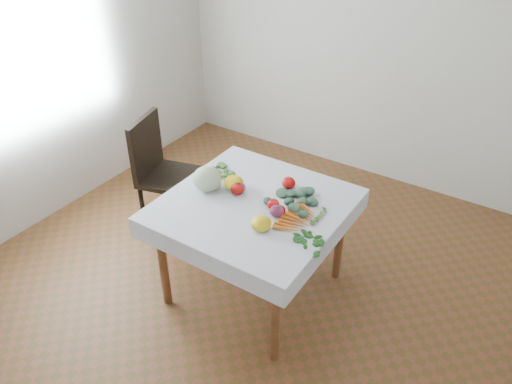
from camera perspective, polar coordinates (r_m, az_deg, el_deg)
ground at (r=3.70m, az=-0.21°, el=-10.92°), size 4.00×4.00×0.00m
back_wall at (r=4.62m, az=14.14°, el=17.00°), size 4.00×0.04×2.70m
left_wall at (r=4.28m, az=-23.97°, el=13.89°), size 0.04×4.00×2.70m
table at (r=3.28m, az=-0.23°, el=-2.75°), size 1.00×1.00×0.75m
tablecloth at (r=3.22m, az=-0.24°, el=-1.32°), size 1.12×1.12×0.01m
chair at (r=4.08m, az=-10.92°, el=2.88°), size 0.53×0.53×0.96m
cabbage at (r=3.32m, az=-5.64°, el=1.52°), size 0.20×0.20×0.17m
tomato_a at (r=3.29m, az=-2.14°, el=0.36°), size 0.10×0.10×0.08m
tomato_b at (r=3.35m, az=3.75°, el=1.04°), size 0.11×0.11×0.08m
tomato_c at (r=3.15m, az=1.98°, el=-1.41°), size 0.10×0.10×0.07m
tomato_d at (r=3.11m, az=2.78°, el=-2.08°), size 0.08×0.08×0.06m
heirloom_back at (r=3.34m, az=-2.56°, el=1.08°), size 0.16×0.16×0.09m
heirloom_front at (r=2.97m, az=0.60°, el=-3.61°), size 0.16×0.16×0.09m
onion_a at (r=3.31m, az=-1.85°, el=0.52°), size 0.08×0.08×0.07m
onion_b at (r=3.09m, az=2.38°, el=-2.20°), size 0.09×0.09×0.07m
tomatillo_cluster at (r=3.38m, az=-4.41°, el=0.94°), size 0.11×0.11×0.04m
carrot_bunch at (r=3.07m, az=4.90°, el=-3.06°), size 0.19×0.34×0.03m
kale_bunch at (r=3.22m, az=4.87°, el=-0.97°), size 0.31×0.29×0.04m
basil_bunch at (r=2.91m, az=5.92°, el=-5.65°), size 0.23×0.17×0.01m
dill_bunch at (r=3.53m, az=-3.94°, el=2.31°), size 0.23×0.18×0.02m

